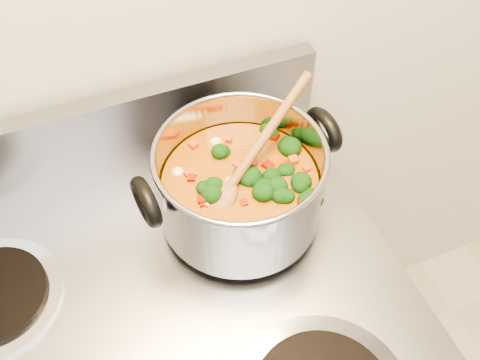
{
  "coord_description": "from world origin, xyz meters",
  "views": [
    {
      "loc": [
        0.02,
        0.87,
        1.6
      ],
      "look_at": [
        0.2,
        1.31,
        1.01
      ],
      "focal_mm": 40.0,
      "sensor_mm": 36.0,
      "label": 1
    }
  ],
  "objects": [
    {
      "name": "stockpot",
      "position": [
        0.2,
        1.31,
        1.0
      ],
      "size": [
        0.3,
        0.24,
        0.15
      ],
      "rotation": [
        0.0,
        0.0,
        0.11
      ],
      "color": "#A0A0A7",
      "rests_on": "electric_range"
    },
    {
      "name": "cooktop_crumbs",
      "position": [
        0.26,
        1.23,
        0.92
      ],
      "size": [
        0.21,
        0.24,
        0.01
      ],
      "color": "black",
      "rests_on": "electric_range"
    },
    {
      "name": "wooden_spoon",
      "position": [
        0.2,
        1.32,
        1.03
      ],
      "size": [
        0.23,
        0.15,
        0.11
      ],
      "rotation": [
        0.0,
        0.0,
        0.54
      ],
      "color": "brown",
      "rests_on": "stockpot"
    }
  ]
}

